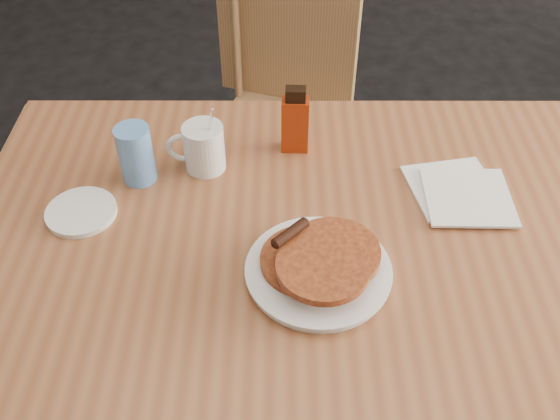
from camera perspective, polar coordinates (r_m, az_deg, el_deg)
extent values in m
cube|color=#935834|center=(1.23, 1.63, -2.24)|extent=(1.33, 0.90, 0.04)
cube|color=#AC7751|center=(1.24, 1.62, -2.72)|extent=(1.37, 0.94, 0.02)
cylinder|color=#AC7751|center=(1.86, 19.08, -2.02)|extent=(0.04, 0.04, 0.71)
cube|color=#AC7751|center=(1.91, 0.74, 6.73)|extent=(0.55, 0.55, 0.04)
cube|color=#AC7751|center=(1.94, 0.67, 16.35)|extent=(0.42, 0.18, 0.48)
cylinder|color=#AC7751|center=(1.95, -4.38, -2.18)|extent=(0.04, 0.04, 0.44)
cylinder|color=#AC7751|center=(2.21, 5.15, 4.46)|extent=(0.04, 0.04, 0.44)
cylinder|color=white|center=(1.13, 3.52, -5.67)|extent=(0.26, 0.26, 0.02)
cylinder|color=white|center=(1.13, 3.53, -5.44)|extent=(0.27, 0.27, 0.01)
cylinder|color=#A94F23|center=(1.13, 2.35, -4.61)|extent=(0.16, 0.16, 0.01)
cylinder|color=#A94F23|center=(1.12, 4.94, -3.89)|extent=(0.17, 0.17, 0.01)
cylinder|color=#A94F23|center=(1.08, 3.95, -5.17)|extent=(0.16, 0.16, 0.01)
cylinder|color=#321408|center=(1.11, 0.95, -2.11)|extent=(0.07, 0.07, 0.02)
cylinder|color=white|center=(1.33, -6.95, 5.68)|extent=(0.09, 0.09, 0.10)
torus|color=white|center=(1.34, -8.90, 5.64)|extent=(0.07, 0.01, 0.07)
cylinder|color=black|center=(1.31, -7.11, 7.19)|extent=(0.08, 0.08, 0.01)
cylinder|color=silver|center=(1.31, -6.54, 6.94)|extent=(0.04, 0.05, 0.15)
cube|color=maroon|center=(1.37, 1.38, 7.79)|extent=(0.06, 0.04, 0.13)
cube|color=black|center=(1.32, 1.43, 10.53)|extent=(0.04, 0.03, 0.03)
cube|color=white|center=(1.35, 15.56, 1.90)|extent=(0.20, 0.20, 0.01)
cube|color=white|center=(1.32, 16.80, 1.15)|extent=(0.18, 0.18, 0.01)
cylinder|color=#588CCE|center=(1.32, -13.05, 4.99)|extent=(0.09, 0.09, 0.13)
cylinder|color=white|center=(1.30, -17.72, -0.17)|extent=(0.16, 0.16, 0.01)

